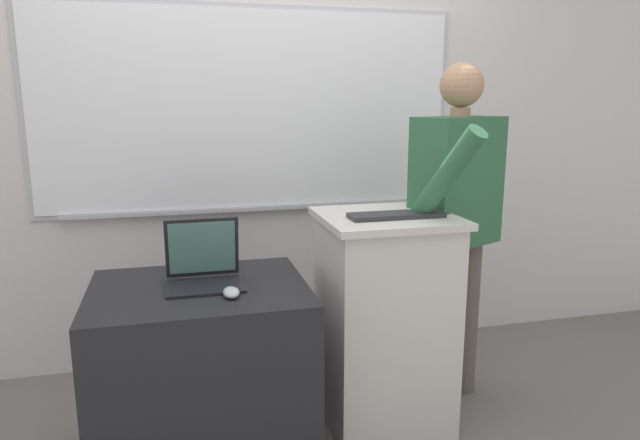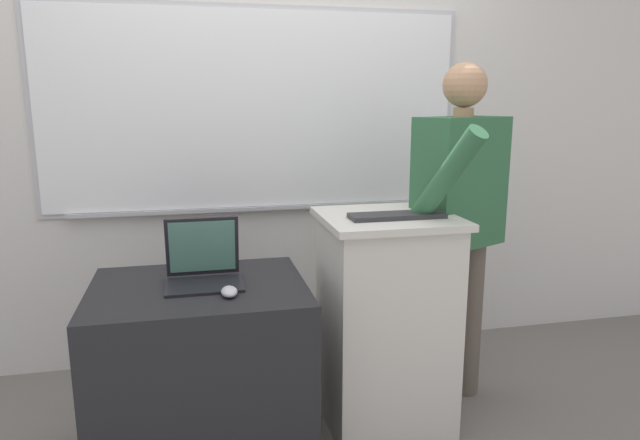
# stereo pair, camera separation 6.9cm
# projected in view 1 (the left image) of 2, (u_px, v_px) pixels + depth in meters

# --- Properties ---
(back_wall) EXTENTS (6.40, 0.17, 2.86)m
(back_wall) POSITION_uv_depth(u_px,v_px,m) (252.00, 104.00, 3.11)
(back_wall) COLOR silver
(back_wall) RESTS_ON ground_plane
(lectern_podium) EXTENTS (0.57, 0.54, 0.97)m
(lectern_podium) POSITION_uv_depth(u_px,v_px,m) (384.00, 320.00, 2.54)
(lectern_podium) COLOR beige
(lectern_podium) RESTS_ON ground_plane
(side_desk) EXTENTS (0.83, 0.66, 0.74)m
(side_desk) POSITION_uv_depth(u_px,v_px,m) (203.00, 375.00, 2.28)
(side_desk) COLOR black
(side_desk) RESTS_ON ground_plane
(person_presenter) EXTENTS (0.60, 0.66, 1.61)m
(person_presenter) POSITION_uv_depth(u_px,v_px,m) (456.00, 214.00, 2.65)
(person_presenter) COLOR brown
(person_presenter) RESTS_ON ground_plane
(laptop) EXTENTS (0.29, 0.25, 0.25)m
(laptop) POSITION_uv_depth(u_px,v_px,m) (203.00, 263.00, 2.24)
(laptop) COLOR black
(laptop) RESTS_ON side_desk
(wireless_keyboard) EXTENTS (0.40, 0.12, 0.02)m
(wireless_keyboard) POSITION_uv_depth(u_px,v_px,m) (396.00, 215.00, 2.38)
(wireless_keyboard) COLOR #2D2D30
(wireless_keyboard) RESTS_ON lectern_podium
(computer_mouse_by_laptop) EXTENTS (0.06, 0.10, 0.03)m
(computer_mouse_by_laptop) POSITION_uv_depth(u_px,v_px,m) (231.00, 292.00, 2.09)
(computer_mouse_by_laptop) COLOR #BCBCC1
(computer_mouse_by_laptop) RESTS_ON side_desk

